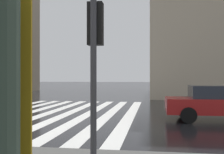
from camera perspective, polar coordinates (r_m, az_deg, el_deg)
name	(u,v)px	position (r m, az deg, el deg)	size (l,w,h in m)	color
zebra_crossing	(60,113)	(13.72, -10.93, -7.36)	(13.00, 7.50, 0.01)	silver
traffic_signal_post	(95,45)	(5.39, -3.63, 6.74)	(0.44, 0.30, 3.06)	#333338
car_red	(219,102)	(11.68, 21.57, -4.89)	(1.85, 4.10, 1.41)	maroon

